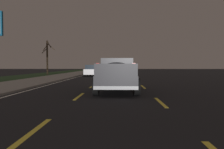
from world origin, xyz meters
name	(u,v)px	position (x,y,z in m)	size (l,w,h in m)	color
ground	(118,77)	(27.00, 0.00, 0.00)	(144.00, 144.00, 0.00)	black
sidewalk_shoulder	(58,77)	(27.00, 7.45, 0.06)	(108.00, 4.00, 0.12)	gray
grass_verge	(17,77)	(27.00, 12.45, 0.00)	(108.00, 6.00, 0.01)	#1E3819
lane_markings	(97,76)	(30.92, 3.01, 0.00)	(109.04, 7.04, 0.01)	yellow
pickup_truck	(117,74)	(12.37, 0.00, 0.98)	(5.44, 2.31, 1.87)	#232328
sedan_black	(98,69)	(38.06, 3.55, 0.78)	(4.42, 2.05, 1.54)	black
sedan_white	(92,70)	(30.05, 3.52, 0.78)	(4.42, 2.05, 1.54)	silver
bare_tree_far	(47,56)	(35.98, 11.59, 2.94)	(1.99, 1.95, 5.60)	#423323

